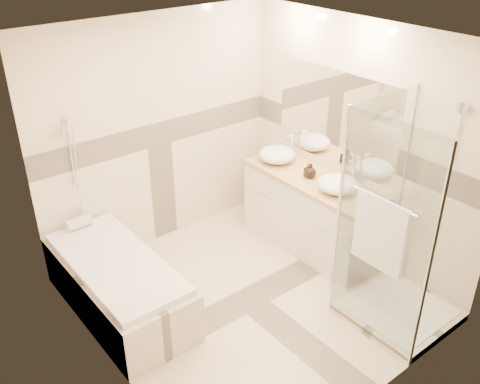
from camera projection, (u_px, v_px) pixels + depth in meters
room at (253, 183)px, 4.64m from camera, size 2.82×3.02×2.52m
bathtub at (118, 283)px, 4.94m from camera, size 0.75×1.70×0.56m
vanity at (310, 213)px, 5.82m from camera, size 0.58×1.62×0.85m
shower_enclosure at (390, 272)px, 4.75m from camera, size 0.96×0.93×2.04m
vessel_sink_near at (277, 154)px, 5.94m from camera, size 0.41×0.41×0.16m
vessel_sink_far at (338, 184)px, 5.33m from camera, size 0.41×0.41×0.16m
faucet_near at (292, 143)px, 6.03m from camera, size 0.11×0.03×0.27m
faucet_far at (353, 170)px, 5.40m from camera, size 0.12×0.03×0.30m
amenity_bottle_a at (308, 170)px, 5.62m from camera, size 0.07×0.07×0.14m
amenity_bottle_b at (310, 171)px, 5.59m from camera, size 0.17×0.17×0.16m
folded_towels at (272, 156)px, 6.02m from camera, size 0.19×0.26×0.07m
rolled_towel at (79, 223)px, 5.28m from camera, size 0.25×0.11×0.11m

